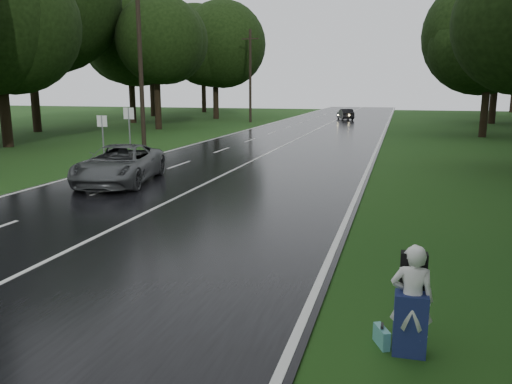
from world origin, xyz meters
TOP-DOWN VIEW (x-y plane):
  - ground at (0.00, 0.00)m, footprint 160.00×160.00m
  - road at (0.00, 20.00)m, footprint 12.00×140.00m
  - lane_center at (0.00, 20.00)m, footprint 0.12×140.00m
  - grey_car at (-3.24, 9.09)m, footprint 3.44×5.65m
  - far_car at (0.93, 51.02)m, footprint 2.42×3.97m
  - hitchhiker at (7.41, -1.07)m, footprint 0.60×0.54m
  - suitcase at (7.03, -0.95)m, footprint 0.27×0.40m
  - utility_pole_mid at (-8.50, 20.73)m, footprint 1.80×0.28m
  - utility_pole_far at (-8.50, 44.33)m, footprint 1.80×0.28m
  - road_sign_a at (-7.20, 14.18)m, footprint 0.56×0.10m
  - road_sign_b at (-7.20, 16.79)m, footprint 0.62×0.10m
  - tree_left_d at (-16.63, 18.15)m, footprint 8.23×8.23m
  - tree_left_e at (-13.79, 33.23)m, footprint 9.26×9.26m
  - tree_left_f at (-14.24, 49.16)m, footprint 9.30×9.30m
  - tree_right_e at (13.11, 33.40)m, footprint 8.05×8.05m
  - tree_right_f at (16.17, 49.30)m, footprint 9.56×9.56m

SIDE VIEW (x-z plane):
  - ground at x=0.00m, z-range 0.00..0.00m
  - utility_pole_mid at x=-8.50m, z-range -5.36..5.36m
  - utility_pole_far at x=-8.50m, z-range -4.81..4.81m
  - road_sign_a at x=-7.20m, z-range -1.16..1.16m
  - road_sign_b at x=-7.20m, z-range -1.30..1.30m
  - tree_left_d at x=-16.63m, z-range -6.43..6.43m
  - tree_left_e at x=-13.79m, z-range -7.23..7.23m
  - tree_left_f at x=-14.24m, z-range -7.27..7.27m
  - tree_right_e at x=13.11m, z-range -6.29..6.29m
  - tree_right_f at x=16.17m, z-range -7.47..7.47m
  - road at x=0.00m, z-range 0.00..0.04m
  - lane_center at x=0.00m, z-range 0.04..0.05m
  - suitcase at x=7.03m, z-range 0.00..0.28m
  - far_car at x=0.93m, z-range 0.04..1.28m
  - hitchhiker at x=7.41m, z-range -0.06..1.55m
  - grey_car at x=-3.24m, z-range 0.04..1.50m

